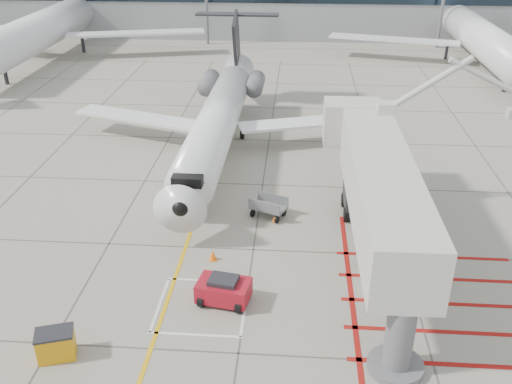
# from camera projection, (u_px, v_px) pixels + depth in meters

# --- Properties ---
(ground_plane) EXTENTS (260.00, 260.00, 0.00)m
(ground_plane) POSITION_uv_depth(u_px,v_px,m) (247.00, 295.00, 27.34)
(ground_plane) COLOR gray
(ground_plane) RESTS_ON ground
(regional_jet) EXTENTS (24.97, 31.32, 8.14)m
(regional_jet) POSITION_uv_depth(u_px,v_px,m) (212.00, 111.00, 39.00)
(regional_jet) COLOR white
(regional_jet) RESTS_ON ground_plane
(jet_bridge) EXTENTS (9.53, 19.73, 7.85)m
(jet_bridge) POSITION_uv_depth(u_px,v_px,m) (382.00, 205.00, 27.20)
(jet_bridge) COLOR beige
(jet_bridge) RESTS_ON ground_plane
(pushback_tug) EXTENTS (2.65, 1.91, 1.41)m
(pushback_tug) POSITION_uv_depth(u_px,v_px,m) (224.00, 289.00, 26.56)
(pushback_tug) COLOR #A30F1E
(pushback_tug) RESTS_ON ground_plane
(spill_bin) EXTENTS (1.71, 1.39, 1.28)m
(spill_bin) POSITION_uv_depth(u_px,v_px,m) (56.00, 344.00, 23.35)
(spill_bin) COLOR orange
(spill_bin) RESTS_ON ground_plane
(baggage_cart) EXTENTS (2.40, 2.01, 1.30)m
(baggage_cart) POSITION_uv_depth(u_px,v_px,m) (268.00, 207.00, 33.91)
(baggage_cart) COLOR #5B5C60
(baggage_cart) RESTS_ON ground_plane
(ground_power_unit) EXTENTS (2.48, 1.67, 1.83)m
(ground_power_unit) POSITION_uv_depth(u_px,v_px,m) (396.00, 274.00, 27.33)
(ground_power_unit) COLOR white
(ground_power_unit) RESTS_ON ground_plane
(cone_nose) EXTENTS (0.41, 0.41, 0.57)m
(cone_nose) POSITION_uv_depth(u_px,v_px,m) (213.00, 255.00, 29.90)
(cone_nose) COLOR orange
(cone_nose) RESTS_ON ground_plane
(cone_side) EXTENTS (0.33, 0.33, 0.46)m
(cone_side) POSITION_uv_depth(u_px,v_px,m) (275.00, 218.00, 33.52)
(cone_side) COLOR orange
(cone_side) RESTS_ON ground_plane
(bg_aircraft_b) EXTENTS (37.07, 41.19, 12.36)m
(bg_aircraft_b) POSITION_uv_depth(u_px,v_px,m) (45.00, 3.00, 67.27)
(bg_aircraft_b) COLOR silver
(bg_aircraft_b) RESTS_ON ground_plane
(bg_aircraft_c) EXTENTS (33.78, 37.53, 11.26)m
(bg_aircraft_c) POSITION_uv_depth(u_px,v_px,m) (482.00, 14.00, 64.19)
(bg_aircraft_c) COLOR silver
(bg_aircraft_c) RESTS_ON ground_plane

